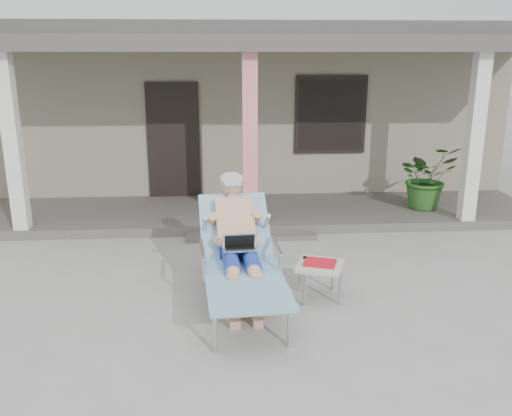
{
  "coord_description": "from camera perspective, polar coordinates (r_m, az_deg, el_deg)",
  "views": [
    {
      "loc": [
        -0.46,
        -5.99,
        2.74
      ],
      "look_at": [
        -0.01,
        0.6,
        0.85
      ],
      "focal_mm": 38.0,
      "sensor_mm": 36.0,
      "label": 1
    }
  ],
  "objects": [
    {
      "name": "ground",
      "position": [
        6.6,
        0.46,
        -8.55
      ],
      "size": [
        60.0,
        60.0,
        0.0
      ],
      "primitive_type": "plane",
      "color": "#9E9E99",
      "rests_on": "ground"
    },
    {
      "name": "potted_palm",
      "position": [
        9.75,
        17.53,
        3.14
      ],
      "size": [
        1.16,
        1.07,
        1.1
      ],
      "primitive_type": "imported",
      "rotation": [
        0.0,
        0.0,
        0.23
      ],
      "color": "#26591E",
      "rests_on": "porch_deck"
    },
    {
      "name": "porch_step",
      "position": [
        8.31,
        -0.5,
        -3.02
      ],
      "size": [
        2.0,
        0.3,
        0.07
      ],
      "primitive_type": "cube",
      "color": "#605B56",
      "rests_on": "ground"
    },
    {
      "name": "porch_deck",
      "position": [
        9.39,
        -0.92,
        -0.53
      ],
      "size": [
        10.0,
        2.0,
        0.15
      ],
      "primitive_type": "cube",
      "color": "#605B56",
      "rests_on": "ground"
    },
    {
      "name": "lounger",
      "position": [
        6.01,
        -1.8,
        -2.11
      ],
      "size": [
        0.98,
        2.24,
        1.43
      ],
      "rotation": [
        0.0,
        0.0,
        0.08
      ],
      "color": "#B7B7BC",
      "rests_on": "ground"
    },
    {
      "name": "side_table",
      "position": [
        6.28,
        6.74,
        -6.21
      ],
      "size": [
        0.64,
        0.64,
        0.45
      ],
      "rotation": [
        0.0,
        0.0,
        -0.33
      ],
      "color": "beige",
      "rests_on": "ground"
    },
    {
      "name": "porch_overhang",
      "position": [
        8.95,
        -0.98,
        16.27
      ],
      "size": [
        10.0,
        2.3,
        2.85
      ],
      "color": "silver",
      "rests_on": "porch_deck"
    },
    {
      "name": "house",
      "position": [
        12.54,
        -1.8,
        11.04
      ],
      "size": [
        10.4,
        5.4,
        3.3
      ],
      "color": "gray",
      "rests_on": "ground"
    }
  ]
}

